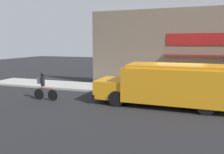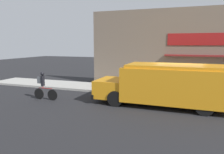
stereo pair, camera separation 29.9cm
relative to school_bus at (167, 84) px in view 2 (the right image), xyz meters
name	(u,v)px [view 2 (the right image)]	position (x,y,z in m)	size (l,w,h in m)	color
ground_plane	(178,99)	(0.49, 1.58, -1.10)	(70.00, 70.00, 0.00)	#232326
sidewalk	(179,93)	(0.49, 2.87, -1.03)	(28.00, 2.57, 0.14)	#ADAAA3
storefront	(183,49)	(0.54, 4.48, 1.64)	(12.92, 0.82, 5.48)	#756656
school_bus	(167,84)	(0.00, 0.00, 0.00)	(6.71, 2.77, 2.10)	orange
cyclist	(43,86)	(-6.61, -1.03, -0.30)	(1.49, 0.22, 1.58)	black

